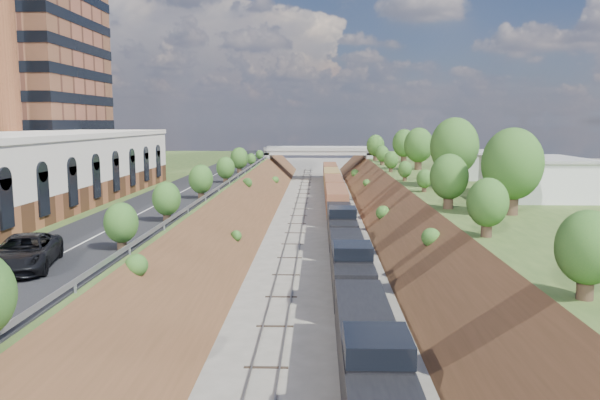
# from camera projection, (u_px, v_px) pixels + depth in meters

# --- Properties ---
(platform_left) EXTENTS (44.00, 180.00, 5.00)m
(platform_left) POSITION_uv_depth(u_px,v_px,m) (53.00, 207.00, 72.98)
(platform_left) COLOR #375221
(platform_left) RESTS_ON ground
(platform_right) EXTENTS (44.00, 180.00, 5.00)m
(platform_right) POSITION_uv_depth(u_px,v_px,m) (589.00, 210.00, 70.89)
(platform_right) COLOR #375221
(platform_right) RESTS_ON ground
(embankment_left) EXTENTS (10.00, 180.00, 10.00)m
(embankment_left) POSITION_uv_depth(u_px,v_px,m) (228.00, 228.00, 72.62)
(embankment_left) COLOR brown
(embankment_left) RESTS_ON ground
(embankment_right) EXTENTS (10.00, 180.00, 10.00)m
(embankment_right) POSITION_uv_depth(u_px,v_px,m) (406.00, 229.00, 71.92)
(embankment_right) COLOR brown
(embankment_right) RESTS_ON ground
(rail_left_track) EXTENTS (1.58, 180.00, 0.18)m
(rail_left_track) POSITION_uv_depth(u_px,v_px,m) (296.00, 227.00, 72.34)
(rail_left_track) COLOR gray
(rail_left_track) RESTS_ON ground
(rail_right_track) EXTENTS (1.58, 180.00, 0.18)m
(rail_right_track) POSITION_uv_depth(u_px,v_px,m) (338.00, 228.00, 72.17)
(rail_right_track) COLOR gray
(rail_right_track) RESTS_ON ground
(road) EXTENTS (8.00, 180.00, 0.10)m
(road) POSITION_uv_depth(u_px,v_px,m) (192.00, 187.00, 72.08)
(road) COLOR black
(road) RESTS_ON platform_left
(guardrail) EXTENTS (0.10, 171.00, 0.70)m
(guardrail) POSITION_uv_depth(u_px,v_px,m) (224.00, 184.00, 71.69)
(guardrail) COLOR #99999E
(guardrail) RESTS_ON platform_left
(smokestack) EXTENTS (3.20, 3.20, 40.00)m
(smokestack) POSITION_uv_depth(u_px,v_px,m) (0.00, 16.00, 66.10)
(smokestack) COLOR brown
(smokestack) RESTS_ON platform_left
(overpass) EXTENTS (24.50, 8.30, 7.40)m
(overpass) POSITION_uv_depth(u_px,v_px,m) (318.00, 158.00, 133.02)
(overpass) COLOR gray
(overpass) RESTS_ON ground
(white_building_near) EXTENTS (9.00, 12.00, 4.00)m
(white_building_near) POSITION_uv_depth(u_px,v_px,m) (536.00, 179.00, 62.67)
(white_building_near) COLOR silver
(white_building_near) RESTS_ON platform_right
(white_building_far) EXTENTS (8.00, 10.00, 3.60)m
(white_building_far) POSITION_uv_depth(u_px,v_px,m) (476.00, 165.00, 84.50)
(white_building_far) COLOR silver
(white_building_far) RESTS_ON platform_right
(tree_right_large) EXTENTS (5.25, 5.25, 7.61)m
(tree_right_large) POSITION_uv_depth(u_px,v_px,m) (512.00, 165.00, 50.67)
(tree_right_large) COLOR #473323
(tree_right_large) RESTS_ON platform_right
(tree_left_crest) EXTENTS (2.45, 2.45, 3.55)m
(tree_left_crest) POSITION_uv_depth(u_px,v_px,m) (100.00, 233.00, 32.08)
(tree_left_crest) COLOR #473323
(tree_left_crest) RESTS_ON platform_left
(freight_train) EXTENTS (2.77, 112.38, 4.55)m
(freight_train) POSITION_uv_depth(u_px,v_px,m) (337.00, 203.00, 77.36)
(freight_train) COLOR black
(freight_train) RESTS_ON ground
(suv) EXTENTS (4.56, 7.18, 1.85)m
(suv) POSITION_uv_depth(u_px,v_px,m) (24.00, 252.00, 31.89)
(suv) COLOR black
(suv) RESTS_ON road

